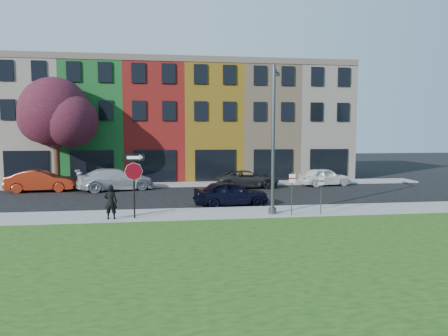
{
  "coord_description": "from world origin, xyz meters",
  "views": [
    {
      "loc": [
        -3.82,
        -17.05,
        4.22
      ],
      "look_at": [
        -0.92,
        4.0,
        2.33
      ],
      "focal_mm": 32.0,
      "sensor_mm": 36.0,
      "label": 1
    }
  ],
  "objects": [
    {
      "name": "parked_car_white",
      "position": [
        8.44,
        13.19,
        0.71
      ],
      "size": [
        2.95,
        4.66,
        1.41
      ],
      "primitive_type": "imported",
      "rotation": [
        0.0,
        0.0,
        1.73
      ],
      "color": "white",
      "rests_on": "ground"
    },
    {
      "name": "man",
      "position": [
        -6.6,
        2.19,
        0.95
      ],
      "size": [
        0.65,
        0.47,
        1.65
      ],
      "primitive_type": "imported",
      "rotation": [
        0.0,
        0.0,
        3.08
      ],
      "color": "black",
      "rests_on": "sidewalk_near"
    },
    {
      "name": "ground",
      "position": [
        0.0,
        0.0,
        0.0
      ],
      "size": [
        120.0,
        120.0,
        0.0
      ],
      "primitive_type": "plane",
      "color": "black",
      "rests_on": "ground"
    },
    {
      "name": "parking_sign_a",
      "position": [
        2.19,
        1.89,
        1.47
      ],
      "size": [
        0.32,
        0.08,
        2.15
      ],
      "rotation": [
        0.0,
        0.0,
        0.0
      ],
      "color": "#46484B",
      "rests_on": "sidewalk_near"
    },
    {
      "name": "stop_sign",
      "position": [
        -5.51,
        2.25,
        2.33
      ],
      "size": [
        1.04,
        0.19,
        3.09
      ],
      "rotation": [
        0.0,
        0.0,
        -0.15
      ],
      "color": "black",
      "rests_on": "sidewalk_near"
    },
    {
      "name": "parked_car_dark",
      "position": [
        2.11,
        12.79,
        0.66
      ],
      "size": [
        2.23,
        4.8,
        1.33
      ],
      "primitive_type": "imported",
      "rotation": [
        0.0,
        0.0,
        1.57
      ],
      "color": "black",
      "rests_on": "ground"
    },
    {
      "name": "rowhouse_block",
      "position": [
        -2.5,
        21.18,
        4.99
      ],
      "size": [
        30.0,
        10.12,
        10.0
      ],
      "color": "beige",
      "rests_on": "ground"
    },
    {
      "name": "sidewalk_near",
      "position": [
        2.0,
        3.0,
        0.06
      ],
      "size": [
        40.0,
        3.0,
        0.12
      ],
      "primitive_type": "cube",
      "color": "gray",
      "rests_on": "ground"
    },
    {
      "name": "parked_car_silver",
      "position": [
        -7.74,
        12.82,
        0.8
      ],
      "size": [
        5.15,
        6.7,
        1.6
      ],
      "primitive_type": "imported",
      "rotation": [
        0.0,
        0.0,
        1.85
      ],
      "color": "#B1B1B6",
      "rests_on": "ground"
    },
    {
      "name": "sidewalk_far",
      "position": [
        -3.0,
        15.0,
        0.06
      ],
      "size": [
        40.0,
        2.4,
        0.12
      ],
      "primitive_type": "cube",
      "color": "gray",
      "rests_on": "ground"
    },
    {
      "name": "tree_purple",
      "position": [
        -12.18,
        14.62,
        5.6
      ],
      "size": [
        6.25,
        5.47,
        8.23
      ],
      "color": "black",
      "rests_on": "sidewalk_far"
    },
    {
      "name": "parked_car_red",
      "position": [
        -12.96,
        12.86,
        0.76
      ],
      "size": [
        2.31,
        4.88,
        1.53
      ],
      "primitive_type": "imported",
      "rotation": [
        0.0,
        0.0,
        1.65
      ],
      "color": "maroon",
      "rests_on": "ground"
    },
    {
      "name": "sedan_near",
      "position": [
        -0.32,
        5.48,
        0.73
      ],
      "size": [
        2.52,
        4.61,
        1.46
      ],
      "primitive_type": "imported",
      "rotation": [
        0.0,
        0.0,
        1.66
      ],
      "color": "black",
      "rests_on": "ground"
    },
    {
      "name": "parking_sign_b",
      "position": [
        3.7,
        1.89,
        1.37
      ],
      "size": [
        0.31,
        0.12,
        1.97
      ],
      "rotation": [
        0.0,
        0.0,
        0.27
      ],
      "color": "#46484B",
      "rests_on": "sidewalk_near"
    },
    {
      "name": "street_lamp",
      "position": [
        1.41,
        2.59,
        3.87
      ],
      "size": [
        1.11,
        2.48,
        7.43
      ],
      "rotation": [
        0.0,
        0.0,
        -0.34
      ],
      "color": "#46484B",
      "rests_on": "sidewalk_near"
    }
  ]
}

